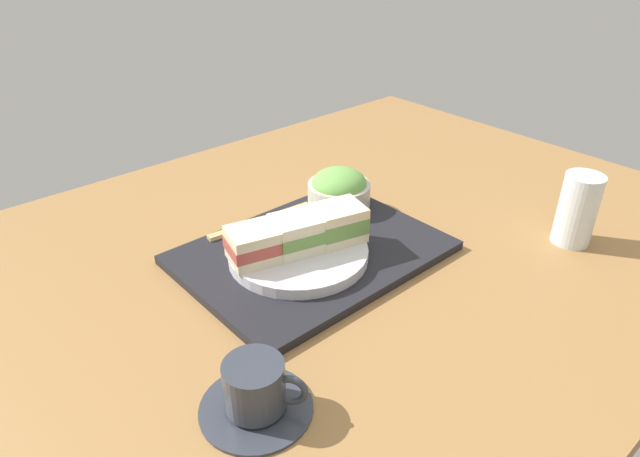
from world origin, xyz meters
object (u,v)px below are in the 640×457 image
(sandwich_plate, at_px, (298,253))
(chopsticks_pair, at_px, (261,221))
(sandwich_far, at_px, (255,244))
(salad_bowl, at_px, (339,189))
(sandwich_middle, at_px, (298,233))
(sandwich_near, at_px, (339,223))
(coffee_cup, at_px, (256,391))
(drinking_glass, at_px, (577,210))

(sandwich_plate, distance_m, chopsticks_pair, 0.13)
(sandwich_far, relative_size, chopsticks_pair, 0.46)
(chopsticks_pair, bearing_deg, sandwich_plate, 80.21)
(salad_bowl, height_order, chopsticks_pair, salad_bowl)
(sandwich_middle, xyz_separation_m, chopsticks_pair, (-0.02, -0.13, -0.04))
(sandwich_near, distance_m, coffee_cup, 0.33)
(sandwich_plate, bearing_deg, sandwich_near, 163.87)
(sandwich_far, xyz_separation_m, chopsticks_pair, (-0.09, -0.11, -0.04))
(sandwich_middle, bearing_deg, chopsticks_pair, -99.79)
(sandwich_plate, distance_m, drinking_glass, 0.46)
(drinking_glass, bearing_deg, sandwich_middle, -32.35)
(sandwich_near, xyz_separation_m, coffee_cup, (0.28, 0.17, -0.03))
(sandwich_middle, xyz_separation_m, coffee_cup, (0.22, 0.19, -0.03))
(sandwich_plate, height_order, sandwich_near, sandwich_near)
(sandwich_middle, height_order, chopsticks_pair, sandwich_middle)
(sandwich_far, bearing_deg, sandwich_middle, 163.87)
(sandwich_far, relative_size, coffee_cup, 0.71)
(sandwich_near, bearing_deg, sandwich_plate, -16.13)
(drinking_glass, bearing_deg, chopsticks_pair, -45.59)
(sandwich_plate, height_order, drinking_glass, drinking_glass)
(sandwich_near, relative_size, salad_bowl, 0.79)
(chopsticks_pair, bearing_deg, drinking_glass, 134.41)
(salad_bowl, bearing_deg, chopsticks_pair, -16.32)
(sandwich_near, xyz_separation_m, sandwich_middle, (0.07, -0.02, -0.00))
(sandwich_plate, height_order, salad_bowl, salad_bowl)
(sandwich_far, distance_m, coffee_cup, 0.26)
(salad_bowl, distance_m, chopsticks_pair, 0.15)
(sandwich_far, xyz_separation_m, coffee_cup, (0.15, 0.21, -0.03))
(sandwich_near, xyz_separation_m, salad_bowl, (-0.10, -0.10, -0.01))
(chopsticks_pair, relative_size, drinking_glass, 1.65)
(sandwich_near, height_order, coffee_cup, sandwich_near)
(salad_bowl, relative_size, drinking_glass, 0.93)
(salad_bowl, bearing_deg, sandwich_far, 15.90)
(coffee_cup, bearing_deg, sandwich_middle, -138.77)
(salad_bowl, xyz_separation_m, chopsticks_pair, (0.14, -0.04, -0.03))
(sandwich_near, height_order, sandwich_far, sandwich_near)
(sandwich_middle, relative_size, drinking_glass, 0.75)
(sandwich_near, relative_size, chopsticks_pair, 0.45)
(chopsticks_pair, bearing_deg, salad_bowl, 163.68)
(sandwich_near, distance_m, sandwich_middle, 0.07)
(sandwich_plate, bearing_deg, chopsticks_pair, -99.79)
(drinking_glass, bearing_deg, sandwich_plate, -32.35)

